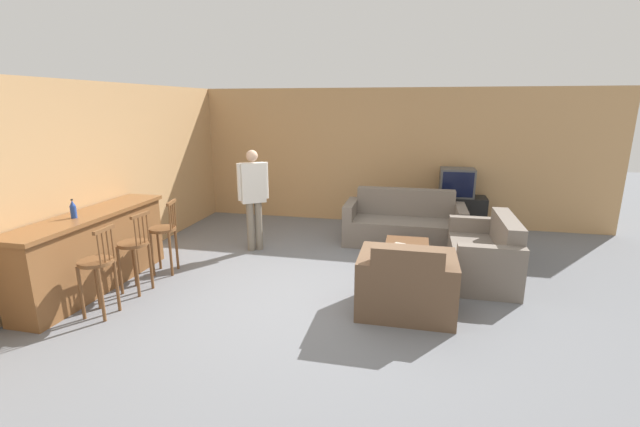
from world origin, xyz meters
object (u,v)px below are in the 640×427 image
bottle (73,210)px  book_on_table (399,245)px  loveseat_right (485,255)px  coffee_table (407,250)px  bar_chair_near (98,269)px  armchair_near (406,287)px  person_by_window (253,194)px  tv (457,182)px  bar_chair_mid (135,250)px  couch_far (404,225)px  tv_unit (454,214)px  bar_chair_far (164,235)px

bottle → book_on_table: size_ratio=1.10×
loveseat_right → coffee_table: 1.05m
bar_chair_near → bottle: (-0.59, 0.41, 0.54)m
armchair_near → person_by_window: (-2.44, 1.67, 0.61)m
tv → armchair_near: bearing=-102.7°
bar_chair_near → bar_chair_mid: (-0.00, 0.64, 0.00)m
couch_far → person_by_window: (-2.33, -0.88, 0.61)m
armchair_near → couch_far: bearing=92.4°
bottle → book_on_table: bearing=23.5°
bar_chair_near → bar_chair_mid: same height
tv → bottle: size_ratio=2.63×
tv_unit → tv: (-0.00, -0.00, 0.59)m
coffee_table → tv: size_ratio=1.62×
bar_chair_mid → couch_far: (3.20, 2.70, -0.23)m
bar_chair_far → armchair_near: (3.31, -0.50, -0.23)m
coffee_table → book_on_table: bearing=-166.4°
bar_chair_near → armchair_near: (3.31, 0.80, -0.23)m
bar_chair_near → bottle: 0.90m
bar_chair_mid → couch_far: size_ratio=0.52×
tv_unit → book_on_table: bearing=-112.4°
bar_chair_mid → book_on_table: 3.47m
loveseat_right → person_by_window: 3.53m
bar_chair_near → book_on_table: bearing=32.8°
bar_chair_far → book_on_table: bar_chair_far is taller
armchair_near → book_on_table: size_ratio=5.16×
bar_chair_near → coffee_table: bar_chair_near is taller
person_by_window → armchair_near: bearing=-34.4°
bar_chair_far → book_on_table: size_ratio=4.95×
loveseat_right → person_by_window: size_ratio=0.95×
bar_chair_mid → bar_chair_far: 0.65m
bar_chair_far → book_on_table: 3.26m
bar_chair_far → tv_unit: size_ratio=0.95×
bar_chair_far → loveseat_right: 4.41m
couch_far → bottle: size_ratio=8.57×
coffee_table → book_on_table: book_on_table is taller
bar_chair_mid → loveseat_right: (4.33, 1.44, -0.23)m
bar_chair_near → armchair_near: size_ratio=0.96×
book_on_table → tv_unit: bearing=67.6°
tv_unit → book_on_table: size_ratio=5.24×
loveseat_right → person_by_window: person_by_window is taller
couch_far → bottle: bearing=-142.2°
bar_chair_far → tv_unit: bearing=36.1°
coffee_table → book_on_table: 0.13m
bottle → armchair_near: bearing=5.7°
armchair_near → loveseat_right: armchair_near is taller
couch_far → coffee_table: bearing=-86.4°
bar_chair_mid → tv: size_ratio=1.71×
loveseat_right → tv: (-0.24, 2.19, 0.60)m
bottle → person_by_window: size_ratio=0.14×
couch_far → bottle: bottle is taller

